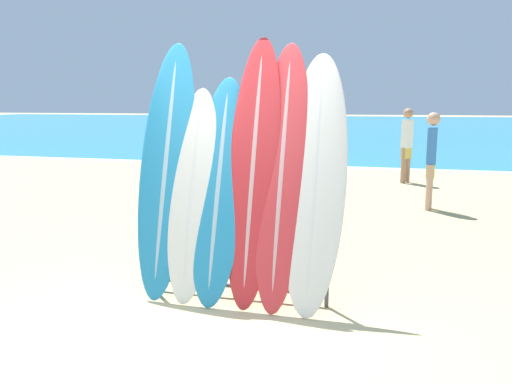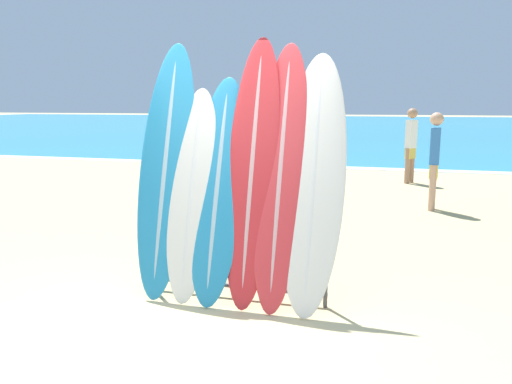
{
  "view_description": "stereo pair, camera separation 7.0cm",
  "coord_description": "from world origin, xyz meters",
  "px_view_note": "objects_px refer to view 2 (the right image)",
  "views": [
    {
      "loc": [
        1.59,
        -3.75,
        1.89
      ],
      "look_at": [
        0.23,
        1.51,
        0.92
      ],
      "focal_mm": 35.0,
      "sensor_mm": 36.0,
      "label": 1
    },
    {
      "loc": [
        1.66,
        -3.73,
        1.89
      ],
      "look_at": [
        0.23,
        1.51,
        0.92
      ],
      "focal_mm": 35.0,
      "sensor_mm": 36.0,
      "label": 2
    }
  ],
  "objects_px": {
    "surfboard_rack": "(234,250)",
    "surfboard_slot_1": "(192,193)",
    "surfboard_slot_2": "(218,189)",
    "person_far_right": "(202,166)",
    "surfboard_slot_4": "(281,173)",
    "surfboard_slot_0": "(166,168)",
    "surfboard_slot_3": "(253,169)",
    "surfboard_slot_5": "(314,181)",
    "person_mid_beach": "(411,143)",
    "person_far_left": "(259,141)",
    "person_near_water": "(434,157)"
  },
  "relations": [
    {
      "from": "surfboard_rack",
      "to": "surfboard_slot_1",
      "type": "xyz_separation_m",
      "value": [
        -0.43,
        0.01,
        0.54
      ]
    },
    {
      "from": "surfboard_slot_2",
      "to": "person_far_right",
      "type": "xyz_separation_m",
      "value": [
        -1.17,
        2.53,
        -0.12
      ]
    },
    {
      "from": "surfboard_slot_2",
      "to": "surfboard_slot_4",
      "type": "xyz_separation_m",
      "value": [
        0.6,
        0.06,
        0.16
      ]
    },
    {
      "from": "surfboard_slot_0",
      "to": "surfboard_slot_3",
      "type": "xyz_separation_m",
      "value": [
        0.9,
        -0.0,
        0.02
      ]
    },
    {
      "from": "surfboard_rack",
      "to": "surfboard_slot_5",
      "type": "distance_m",
      "value": 1.03
    },
    {
      "from": "person_mid_beach",
      "to": "person_far_left",
      "type": "distance_m",
      "value": 4.08
    },
    {
      "from": "surfboard_slot_4",
      "to": "surfboard_slot_5",
      "type": "distance_m",
      "value": 0.32
    },
    {
      "from": "surfboard_slot_4",
      "to": "person_near_water",
      "type": "height_order",
      "value": "surfboard_slot_4"
    },
    {
      "from": "surfboard_slot_5",
      "to": "person_mid_beach",
      "type": "height_order",
      "value": "surfboard_slot_5"
    },
    {
      "from": "person_far_left",
      "to": "person_far_right",
      "type": "bearing_deg",
      "value": -96.49
    },
    {
      "from": "surfboard_slot_5",
      "to": "person_far_right",
      "type": "xyz_separation_m",
      "value": [
        -2.08,
        2.49,
        -0.23
      ]
    },
    {
      "from": "person_mid_beach",
      "to": "person_far_right",
      "type": "relative_size",
      "value": 1.01
    },
    {
      "from": "surfboard_rack",
      "to": "person_far_left",
      "type": "bearing_deg",
      "value": 103.5
    },
    {
      "from": "surfboard_slot_4",
      "to": "person_far_left",
      "type": "height_order",
      "value": "surfboard_slot_4"
    },
    {
      "from": "surfboard_slot_3",
      "to": "surfboard_slot_0",
      "type": "bearing_deg",
      "value": 179.96
    },
    {
      "from": "surfboard_slot_0",
      "to": "surfboard_slot_1",
      "type": "height_order",
      "value": "surfboard_slot_0"
    },
    {
      "from": "surfboard_slot_0",
      "to": "surfboard_slot_1",
      "type": "xyz_separation_m",
      "value": [
        0.31,
        -0.08,
        -0.23
      ]
    },
    {
      "from": "surfboard_slot_0",
      "to": "surfboard_slot_4",
      "type": "xyz_separation_m",
      "value": [
        1.17,
        0.0,
        -0.01
      ]
    },
    {
      "from": "surfboard_slot_1",
      "to": "person_far_left",
      "type": "bearing_deg",
      "value": 100.86
    },
    {
      "from": "surfboard_slot_1",
      "to": "surfboard_slot_0",
      "type": "bearing_deg",
      "value": 166.17
    },
    {
      "from": "surfboard_rack",
      "to": "surfboard_slot_1",
      "type": "distance_m",
      "value": 0.69
    },
    {
      "from": "surfboard_slot_2",
      "to": "surfboard_slot_5",
      "type": "distance_m",
      "value": 0.92
    },
    {
      "from": "surfboard_slot_2",
      "to": "person_far_left",
      "type": "height_order",
      "value": "surfboard_slot_2"
    },
    {
      "from": "person_near_water",
      "to": "surfboard_slot_4",
      "type": "bearing_deg",
      "value": 166.36
    },
    {
      "from": "surfboard_rack",
      "to": "surfboard_slot_3",
      "type": "bearing_deg",
      "value": 27.43
    },
    {
      "from": "surfboard_slot_4",
      "to": "surfboard_slot_5",
      "type": "xyz_separation_m",
      "value": [
        0.31,
        -0.01,
        -0.05
      ]
    },
    {
      "from": "surfboard_slot_2",
      "to": "surfboard_slot_4",
      "type": "bearing_deg",
      "value": 5.32
    },
    {
      "from": "person_mid_beach",
      "to": "surfboard_slot_1",
      "type": "bearing_deg",
      "value": 19.6
    },
    {
      "from": "person_near_water",
      "to": "surfboard_rack",
      "type": "bearing_deg",
      "value": 162.26
    },
    {
      "from": "surfboard_slot_1",
      "to": "person_mid_beach",
      "type": "height_order",
      "value": "surfboard_slot_1"
    },
    {
      "from": "surfboard_slot_4",
      "to": "person_mid_beach",
      "type": "bearing_deg",
      "value": 79.77
    },
    {
      "from": "person_near_water",
      "to": "person_mid_beach",
      "type": "distance_m",
      "value": 3.09
    },
    {
      "from": "surfboard_slot_3",
      "to": "person_far_left",
      "type": "bearing_deg",
      "value": 104.63
    },
    {
      "from": "surfboard_slot_4",
      "to": "person_mid_beach",
      "type": "relative_size",
      "value": 1.4
    },
    {
      "from": "surfboard_slot_0",
      "to": "surfboard_slot_4",
      "type": "distance_m",
      "value": 1.17
    },
    {
      "from": "surfboard_slot_2",
      "to": "surfboard_slot_5",
      "type": "xyz_separation_m",
      "value": [
        0.92,
        0.04,
        0.11
      ]
    },
    {
      "from": "surfboard_slot_0",
      "to": "person_mid_beach",
      "type": "height_order",
      "value": "surfboard_slot_0"
    },
    {
      "from": "person_near_water",
      "to": "person_mid_beach",
      "type": "xyz_separation_m",
      "value": [
        -0.31,
        3.08,
        0.02
      ]
    },
    {
      "from": "surfboard_slot_1",
      "to": "surfboard_slot_5",
      "type": "distance_m",
      "value": 1.19
    },
    {
      "from": "person_far_right",
      "to": "surfboard_slot_3",
      "type": "bearing_deg",
      "value": -130.56
    },
    {
      "from": "surfboard_slot_3",
      "to": "person_far_left",
      "type": "height_order",
      "value": "surfboard_slot_3"
    },
    {
      "from": "surfboard_slot_3",
      "to": "surfboard_slot_5",
      "type": "relative_size",
      "value": 1.07
    },
    {
      "from": "surfboard_slot_5",
      "to": "person_near_water",
      "type": "bearing_deg",
      "value": 73.54
    },
    {
      "from": "surfboard_slot_0",
      "to": "surfboard_slot_5",
      "type": "distance_m",
      "value": 1.49
    },
    {
      "from": "surfboard_slot_1",
      "to": "surfboard_slot_2",
      "type": "distance_m",
      "value": 0.27
    },
    {
      "from": "surfboard_slot_0",
      "to": "person_far_left",
      "type": "bearing_deg",
      "value": 98.99
    },
    {
      "from": "surfboard_slot_2",
      "to": "person_near_water",
      "type": "xyz_separation_m",
      "value": [
        2.33,
        4.82,
        -0.13
      ]
    },
    {
      "from": "surfboard_rack",
      "to": "person_mid_beach",
      "type": "distance_m",
      "value": 8.16
    },
    {
      "from": "person_mid_beach",
      "to": "person_near_water",
      "type": "bearing_deg",
      "value": 41.41
    },
    {
      "from": "person_near_water",
      "to": "person_mid_beach",
      "type": "height_order",
      "value": "person_mid_beach"
    }
  ]
}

